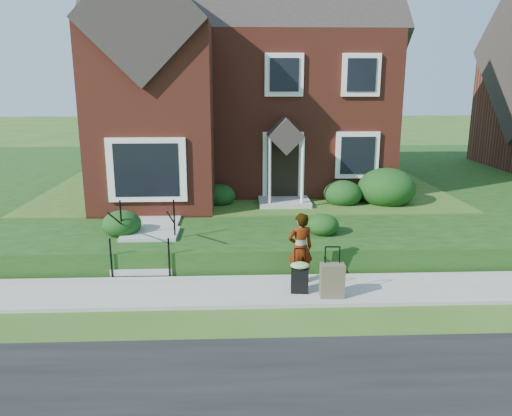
{
  "coord_description": "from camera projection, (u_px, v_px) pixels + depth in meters",
  "views": [
    {
      "loc": [
        -0.32,
        -9.89,
        4.34
      ],
      "look_at": [
        0.17,
        2.0,
        1.36
      ],
      "focal_mm": 35.0,
      "sensor_mm": 36.0,
      "label": 1
    }
  ],
  "objects": [
    {
      "name": "walkway",
      "position": [
        165.0,
        208.0,
        15.25
      ],
      "size": [
        1.2,
        6.0,
        0.06
      ],
      "primitive_type": "cube",
      "color": "#9E9B93",
      "rests_on": "terrace"
    },
    {
      "name": "sidewalk",
      "position": [
        252.0,
        291.0,
        10.64
      ],
      "size": [
        60.0,
        1.6,
        0.08
      ],
      "primitive_type": "cube",
      "color": "#9E9B93",
      "rests_on": "ground"
    },
    {
      "name": "suitcase_black",
      "position": [
        300.0,
        276.0,
        10.38
      ],
      "size": [
        0.43,
        0.36,
        0.96
      ],
      "rotation": [
        0.0,
        0.0,
        -0.09
      ],
      "color": "black",
      "rests_on": "sidewalk"
    },
    {
      "name": "woman",
      "position": [
        300.0,
        248.0,
        10.83
      ],
      "size": [
        0.64,
        0.49,
        1.57
      ],
      "primitive_type": "imported",
      "rotation": [
        0.0,
        0.0,
        3.36
      ],
      "color": "#999999",
      "rests_on": "sidewalk"
    },
    {
      "name": "foundation_shrubs",
      "position": [
        298.0,
        191.0,
        15.39
      ],
      "size": [
        9.97,
        4.53,
        1.28
      ],
      "color": "black",
      "rests_on": "terrace"
    },
    {
      "name": "main_house",
      "position": [
        238.0,
        58.0,
        18.68
      ],
      "size": [
        10.4,
        10.2,
        9.4
      ],
      "color": "maroon",
      "rests_on": "terrace"
    },
    {
      "name": "suitcase_olive",
      "position": [
        332.0,
        280.0,
        10.18
      ],
      "size": [
        0.5,
        0.29,
        1.06
      ],
      "rotation": [
        0.0,
        0.0,
        -0.03
      ],
      "color": "brown",
      "rests_on": "sidewalk"
    },
    {
      "name": "ground",
      "position": [
        252.0,
        293.0,
        10.65
      ],
      "size": [
        120.0,
        120.0,
        0.0
      ],
      "primitive_type": "plane",
      "color": "#2D5119",
      "rests_on": "ground"
    },
    {
      "name": "front_steps",
      "position": [
        148.0,
        246.0,
        12.22
      ],
      "size": [
        1.4,
        2.02,
        1.5
      ],
      "color": "#9E9B93",
      "rests_on": "ground"
    },
    {
      "name": "terrace",
      "position": [
        337.0,
        181.0,
        21.31
      ],
      "size": [
        44.0,
        20.0,
        0.6
      ],
      "primitive_type": "cube",
      "color": "#143A0F",
      "rests_on": "ground"
    }
  ]
}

